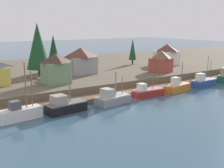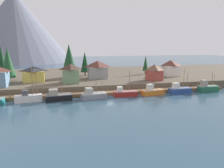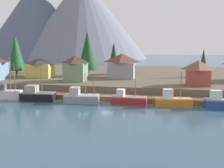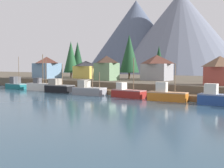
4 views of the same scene
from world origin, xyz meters
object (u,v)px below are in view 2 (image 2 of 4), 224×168
(fishing_boat_red, at_px, (125,93))
(conifer_back_left, at_px, (145,63))
(house_green, at_px, (71,73))
(house_red, at_px, (154,72))
(fishing_boat_orange, at_px, (152,91))
(house_grey, at_px, (98,69))
(fishing_boat_white, at_px, (28,98))
(house_white, at_px, (171,68))
(house_yellow, at_px, (34,74))
(conifer_mid_right, at_px, (85,62))
(fishing_boat_black, at_px, (58,96))
(fishing_boat_grey, at_px, (93,95))
(fishing_boat_blue, at_px, (179,90))
(fishing_boat_green, at_px, (207,88))
(conifer_near_left, at_px, (2,60))
(conifer_mid_left, at_px, (8,62))
(conifer_near_right, at_px, (69,59))

(fishing_boat_red, xyz_separation_m, conifer_back_left, (17.55, 27.66, 6.33))
(house_green, distance_m, house_red, 30.16)
(fishing_boat_orange, relative_size, house_grey, 0.98)
(fishing_boat_white, bearing_deg, fishing_boat_orange, -7.10)
(fishing_boat_red, xyz_separation_m, house_red, (14.60, 11.46, 4.52))
(house_white, height_order, house_yellow, house_white)
(fishing_boat_white, distance_m, conifer_mid_right, 35.84)
(fishing_boat_orange, bearing_deg, house_red, 55.11)
(fishing_boat_black, bearing_deg, fishing_boat_grey, -7.15)
(house_green, bearing_deg, house_yellow, 156.99)
(fishing_boat_white, height_order, fishing_boat_blue, fishing_boat_white)
(fishing_boat_green, xyz_separation_m, house_white, (-2.56, 20.87, 4.57))
(fishing_boat_orange, bearing_deg, conifer_near_left, 142.18)
(fishing_boat_black, bearing_deg, house_green, 66.24)
(house_grey, relative_size, conifer_back_left, 0.92)
(conifer_back_left, bearing_deg, fishing_boat_white, -148.27)
(fishing_boat_green, height_order, house_red, house_red)
(fishing_boat_blue, xyz_separation_m, house_red, (-3.66, 11.64, 4.35))
(fishing_boat_green, distance_m, conifer_near_left, 74.27)
(fishing_boat_white, height_order, fishing_boat_orange, fishing_boat_white)
(house_green, bearing_deg, fishing_boat_white, -133.28)
(house_red, bearing_deg, house_yellow, 171.44)
(house_green, xyz_separation_m, conifer_back_left, (33.08, 15.08, 1.45))
(fishing_boat_green, xyz_separation_m, conifer_back_left, (-11.11, 27.62, 6.02))
(house_white, height_order, house_grey, house_grey)
(house_yellow, bearing_deg, fishing_boat_grey, -45.96)
(fishing_boat_orange, xyz_separation_m, conifer_back_left, (8.70, 28.04, 6.22))
(house_grey, xyz_separation_m, house_green, (-10.64, -8.37, -0.12))
(house_white, bearing_deg, fishing_boat_white, -158.48)
(fishing_boat_orange, xyz_separation_m, house_yellow, (-36.86, 18.25, 4.16))
(house_white, relative_size, conifer_mid_left, 0.56)
(house_white, bearing_deg, house_green, -168.68)
(fishing_boat_green, height_order, house_white, house_white)
(fishing_boat_red, relative_size, conifer_back_left, 0.98)
(fishing_boat_black, bearing_deg, conifer_back_left, 31.28)
(fishing_boat_grey, relative_size, fishing_boat_blue, 0.98)
(fishing_boat_orange, bearing_deg, house_white, 42.01)
(fishing_boat_grey, xyz_separation_m, house_grey, (4.98, 21.82, 4.88))
(fishing_boat_white, relative_size, conifer_near_right, 0.71)
(fishing_boat_orange, height_order, house_grey, house_grey)
(fishing_boat_orange, bearing_deg, house_grey, 113.83)
(house_white, bearing_deg, house_red, -140.58)
(fishing_boat_green, xyz_separation_m, conifer_near_left, (-68.85, 26.59, 8.32))
(fishing_boat_green, relative_size, house_white, 1.00)
(conifer_near_right, bearing_deg, fishing_boat_red, -56.42)
(fishing_boat_blue, relative_size, house_yellow, 1.03)
(house_green, bearing_deg, fishing_boat_orange, -27.98)
(fishing_boat_black, relative_size, house_red, 1.25)
(fishing_boat_green, xyz_separation_m, house_yellow, (-56.67, 17.83, 3.96))
(house_white, height_order, conifer_mid_right, conifer_mid_right)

